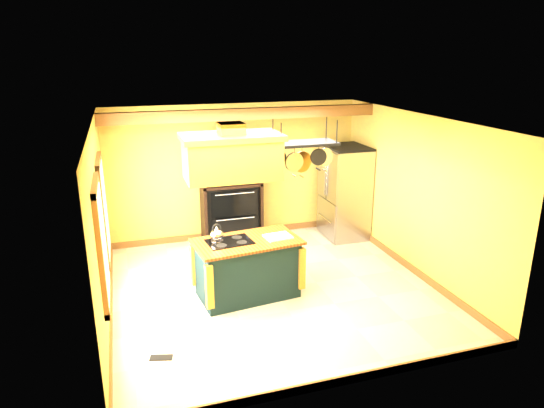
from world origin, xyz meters
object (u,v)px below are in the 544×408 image
kitchen_island (247,268)px  pot_rack (304,150)px  refrigerator (344,194)px  range_hood (232,155)px  hutch (231,201)px

kitchen_island → pot_rack: size_ratio=1.63×
pot_rack → refrigerator: bearing=49.4°
pot_rack → range_hood: bearing=-179.4°
refrigerator → range_hood: bearing=-145.1°
pot_rack → hutch: bearing=104.7°
hutch → kitchen_island: bearing=-97.0°
kitchen_island → pot_rack: 2.00m
kitchen_island → hutch: bearing=76.1°
refrigerator → hutch: (-2.24, 0.45, -0.07)m
hutch → pot_rack: bearing=-75.3°
range_hood → refrigerator: size_ratio=0.77×
kitchen_island → hutch: size_ratio=0.81×
pot_rack → kitchen_island: bearing=-179.3°
pot_rack → refrigerator: (1.63, 1.90, -1.36)m
pot_rack → refrigerator: pot_rack is taller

